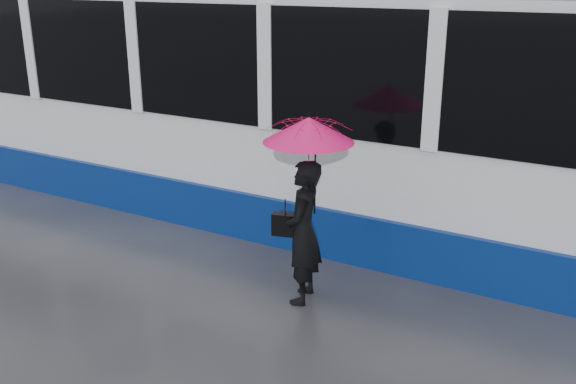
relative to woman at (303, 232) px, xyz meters
The scene contains 5 objects.
ground 0.90m from the woman, 154.10° to the right, with size 90.00×90.00×0.00m, color #2A2A2F.
rails 2.44m from the woman, 101.10° to the left, with size 34.00×1.51×0.02m.
woman is the anchor object (origin of this frame).
umbrella 0.90m from the woman, ahead, with size 1.08×1.08×1.02m.
handbag 0.22m from the woman, behind, with size 0.29×0.18×0.41m.
Camera 1 is at (3.30, -5.06, 3.23)m, focal length 40.00 mm.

